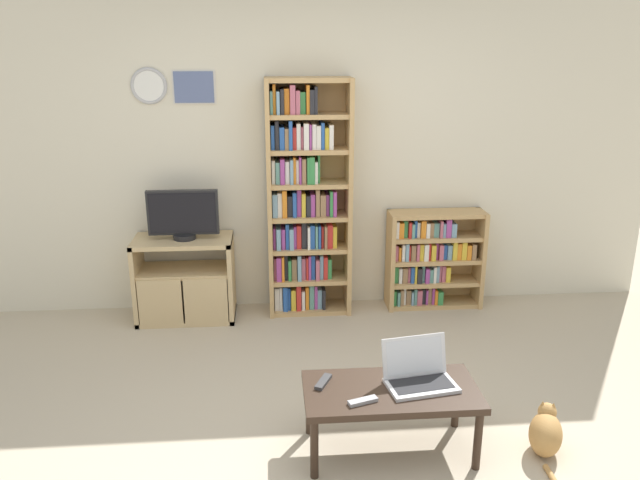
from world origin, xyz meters
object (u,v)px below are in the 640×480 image
object	(u,v)px
tv_stand	(185,279)
laptop	(418,373)
bookshelf_short	(430,258)
remote_near_laptop	(323,382)
remote_far_from_laptop	(363,401)
coffee_table	(391,396)
bookshelf_tall	(305,202)
cat	(546,432)
television	(183,215)

from	to	relation	value
tv_stand	laptop	bearing A→B (deg)	-50.67
laptop	bookshelf_short	bearing A→B (deg)	64.45
remote_near_laptop	remote_far_from_laptop	world-z (taller)	same
coffee_table	bookshelf_short	bearing A→B (deg)	70.16
remote_near_laptop	remote_far_from_laptop	size ratio (longest dim) A/B	0.98
tv_stand	bookshelf_short	world-z (taller)	bookshelf_short
bookshelf_tall	coffee_table	distance (m)	2.09
bookshelf_tall	remote_far_from_laptop	distance (m)	2.17
bookshelf_short	coffee_table	world-z (taller)	bookshelf_short
laptop	cat	size ratio (longest dim) A/B	0.76
coffee_table	laptop	distance (m)	0.20
bookshelf_tall	coffee_table	size ratio (longest dim) A/B	2.03
tv_stand	remote_far_from_laptop	xyz separation A→B (m)	(1.16, -2.00, 0.06)
tv_stand	cat	xyz separation A→B (m)	(2.20, -1.96, -0.22)
bookshelf_tall	cat	xyz separation A→B (m)	(1.21, -2.05, -0.82)
television	remote_near_laptop	xyz separation A→B (m)	(0.96, -1.80, -0.48)
coffee_table	laptop	xyz separation A→B (m)	(0.16, 0.05, 0.11)
bookshelf_tall	bookshelf_short	world-z (taller)	bookshelf_tall
bookshelf_tall	bookshelf_short	distance (m)	1.19
television	remote_near_laptop	distance (m)	2.09
tv_stand	remote_far_from_laptop	distance (m)	2.31
bookshelf_tall	coffee_table	bearing A→B (deg)	-79.87
bookshelf_short	cat	size ratio (longest dim) A/B	1.56
remote_far_from_laptop	remote_near_laptop	bearing A→B (deg)	23.74
bookshelf_short	coffee_table	distance (m)	2.12
coffee_table	remote_far_from_laptop	distance (m)	0.22
television	cat	distance (m)	3.03
cat	television	bearing A→B (deg)	161.55
bookshelf_tall	laptop	xyz separation A→B (m)	(0.51, -1.92, -0.49)
tv_stand	bookshelf_tall	size ratio (longest dim) A/B	0.41
tv_stand	television	world-z (taller)	television
tv_stand	cat	bearing A→B (deg)	-41.70
remote_near_laptop	remote_far_from_laptop	bearing A→B (deg)	-21.90
remote_near_laptop	cat	bearing A→B (deg)	18.35
coffee_table	remote_far_from_laptop	bearing A→B (deg)	-144.11
laptop	tv_stand	bearing A→B (deg)	119.84
bookshelf_short	cat	xyz separation A→B (m)	(0.14, -2.07, -0.30)
laptop	remote_far_from_laptop	distance (m)	0.38
television	bookshelf_tall	bearing A→B (deg)	5.36
laptop	cat	xyz separation A→B (m)	(0.70, -0.13, -0.33)
television	laptop	world-z (taller)	television
bookshelf_short	remote_far_from_laptop	distance (m)	2.30
tv_stand	remote_far_from_laptop	size ratio (longest dim) A/B	4.75
bookshelf_short	bookshelf_tall	bearing A→B (deg)	-179.02
bookshelf_tall	laptop	world-z (taller)	bookshelf_tall
television	remote_far_from_laptop	size ratio (longest dim) A/B	3.35
tv_stand	bookshelf_short	distance (m)	2.06
tv_stand	laptop	world-z (taller)	tv_stand
tv_stand	coffee_table	distance (m)	2.30
coffee_table	cat	distance (m)	0.89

